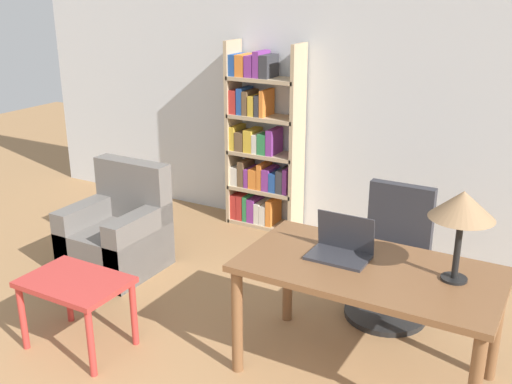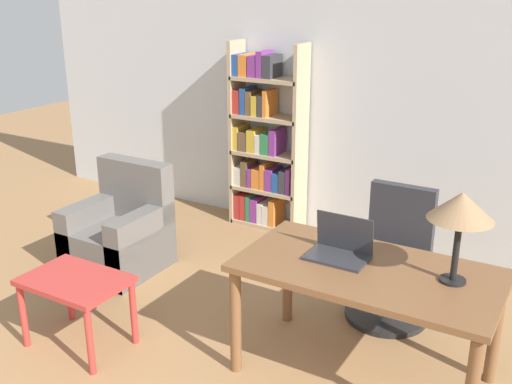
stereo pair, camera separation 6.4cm
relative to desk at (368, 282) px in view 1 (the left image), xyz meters
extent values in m
cube|color=silver|center=(-0.52, 2.02, 0.72)|extent=(8.00, 0.06, 2.70)
cube|color=brown|center=(0.00, 0.00, 0.08)|extent=(1.51, 0.81, 0.04)
cylinder|color=brown|center=(-0.69, -0.34, -0.29)|extent=(0.07, 0.07, 0.69)
cylinder|color=brown|center=(-0.69, 0.34, -0.29)|extent=(0.07, 0.07, 0.69)
cylinder|color=brown|center=(0.69, 0.34, -0.29)|extent=(0.07, 0.07, 0.69)
cube|color=#2D2D33|center=(-0.20, 0.01, 0.11)|extent=(0.36, 0.24, 0.02)
cube|color=#2D2D33|center=(-0.20, 0.12, 0.24)|extent=(0.36, 0.04, 0.23)
cube|color=white|center=(-0.20, 0.12, 0.24)|extent=(0.32, 0.03, 0.21)
cylinder|color=black|center=(0.46, 0.08, 0.11)|extent=(0.15, 0.15, 0.01)
cylinder|color=black|center=(0.46, 0.08, 0.29)|extent=(0.04, 0.04, 0.35)
cone|color=#93704C|center=(0.46, 0.08, 0.55)|extent=(0.35, 0.35, 0.15)
cylinder|color=black|center=(-0.09, 0.73, -0.61)|extent=(0.59, 0.59, 0.04)
cylinder|color=#262626|center=(-0.09, 0.73, -0.43)|extent=(0.06, 0.06, 0.33)
cube|color=#2D2D33|center=(-0.09, 0.73, -0.21)|extent=(0.49, 0.49, 0.10)
cube|color=#2D2D33|center=(-0.09, 0.94, 0.08)|extent=(0.47, 0.08, 0.48)
cube|color=#B2332D|center=(-1.74, -0.63, -0.16)|extent=(0.67, 0.46, 0.04)
cylinder|color=#B2332D|center=(-2.04, -0.83, -0.41)|extent=(0.04, 0.04, 0.46)
cylinder|color=#B2332D|center=(-1.44, -0.83, -0.41)|extent=(0.04, 0.04, 0.46)
cylinder|color=#B2332D|center=(-2.04, -0.44, -0.41)|extent=(0.04, 0.04, 0.46)
cylinder|color=#B2332D|center=(-1.44, -0.44, -0.41)|extent=(0.04, 0.04, 0.46)
cube|color=#66605B|center=(-2.30, 0.35, -0.44)|extent=(0.70, 0.70, 0.38)
cube|color=#66605B|center=(-2.30, 0.62, 0.00)|extent=(0.70, 0.16, 0.51)
cube|color=#66605B|center=(-2.57, 0.35, -0.36)|extent=(0.16, 0.70, 0.56)
cube|color=#66605B|center=(-2.03, 0.35, -0.36)|extent=(0.16, 0.70, 0.56)
cube|color=tan|center=(-2.04, 1.83, 0.26)|extent=(0.04, 0.28, 1.79)
cube|color=tan|center=(-1.35, 1.83, 0.26)|extent=(0.04, 0.28, 1.79)
cube|color=tan|center=(-1.69, 1.83, -0.62)|extent=(0.69, 0.28, 0.04)
cube|color=#B72D28|center=(-1.99, 1.83, -0.47)|extent=(0.07, 0.24, 0.25)
cube|color=#B72D28|center=(-1.92, 1.83, -0.47)|extent=(0.06, 0.24, 0.26)
cube|color=#2D7F47|center=(-1.86, 1.83, -0.47)|extent=(0.05, 0.24, 0.26)
cube|color=#7F338C|center=(-1.79, 1.83, -0.48)|extent=(0.08, 0.24, 0.24)
cube|color=silver|center=(-1.72, 1.83, -0.50)|extent=(0.06, 0.24, 0.21)
cube|color=silver|center=(-1.66, 1.83, -0.50)|extent=(0.06, 0.24, 0.20)
cube|color=orange|center=(-1.59, 1.83, -0.47)|extent=(0.06, 0.24, 0.26)
cube|color=tan|center=(-1.69, 1.83, -0.26)|extent=(0.69, 0.28, 0.04)
cube|color=silver|center=(-1.98, 1.83, -0.15)|extent=(0.08, 0.24, 0.18)
cube|color=brown|center=(-1.90, 1.83, -0.11)|extent=(0.07, 0.24, 0.25)
cube|color=#7F338C|center=(-1.84, 1.83, -0.15)|extent=(0.05, 0.24, 0.19)
cube|color=orange|center=(-1.77, 1.83, -0.14)|extent=(0.09, 0.24, 0.19)
cube|color=orange|center=(-1.70, 1.83, -0.11)|extent=(0.05, 0.24, 0.25)
cube|color=#7F338C|center=(-1.63, 1.83, -0.13)|extent=(0.07, 0.24, 0.21)
cube|color=#234C99|center=(-1.55, 1.83, -0.15)|extent=(0.07, 0.24, 0.19)
cube|color=#333338|center=(-1.48, 1.83, -0.13)|extent=(0.07, 0.24, 0.22)
cube|color=#7F338C|center=(-1.42, 1.83, -0.12)|extent=(0.04, 0.24, 0.25)
cube|color=tan|center=(-1.69, 1.83, 0.10)|extent=(0.69, 0.28, 0.04)
cube|color=gold|center=(-2.00, 1.83, 0.23)|extent=(0.05, 0.24, 0.23)
cube|color=brown|center=(-1.92, 1.83, 0.21)|extent=(0.09, 0.24, 0.19)
cube|color=gold|center=(-1.82, 1.83, 0.23)|extent=(0.09, 0.24, 0.21)
cube|color=silver|center=(-1.75, 1.83, 0.21)|extent=(0.05, 0.24, 0.18)
cube|color=#2D7F47|center=(-1.67, 1.83, 0.22)|extent=(0.09, 0.24, 0.20)
cube|color=#7F338C|center=(-1.59, 1.83, 0.24)|extent=(0.06, 0.24, 0.24)
cube|color=tan|center=(-1.69, 1.83, 0.46)|extent=(0.69, 0.28, 0.04)
cube|color=#B72D28|center=(-1.98, 1.83, 0.59)|extent=(0.07, 0.24, 0.23)
cube|color=#234C99|center=(-1.91, 1.83, 0.60)|extent=(0.06, 0.24, 0.25)
cube|color=brown|center=(-1.85, 1.83, 0.59)|extent=(0.06, 0.24, 0.23)
cube|color=gold|center=(-1.79, 1.83, 0.57)|extent=(0.06, 0.24, 0.19)
cube|color=#333338|center=(-1.72, 1.83, 0.58)|extent=(0.05, 0.24, 0.20)
cube|color=orange|center=(-1.67, 1.83, 0.60)|extent=(0.04, 0.24, 0.25)
cube|color=tan|center=(-1.69, 1.83, 0.82)|extent=(0.69, 0.28, 0.04)
cube|color=#234C99|center=(-1.99, 1.83, 0.93)|extent=(0.07, 0.24, 0.20)
cube|color=orange|center=(-1.91, 1.83, 0.93)|extent=(0.09, 0.24, 0.20)
cube|color=#7F338C|center=(-1.81, 1.83, 0.93)|extent=(0.08, 0.24, 0.20)
cube|color=#7F338C|center=(-1.73, 1.83, 0.95)|extent=(0.06, 0.24, 0.24)
cube|color=#333338|center=(-1.65, 1.83, 0.94)|extent=(0.09, 0.24, 0.21)
camera|label=1|loc=(0.97, -3.05, 1.66)|focal=42.00mm
camera|label=2|loc=(1.02, -3.02, 1.66)|focal=42.00mm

